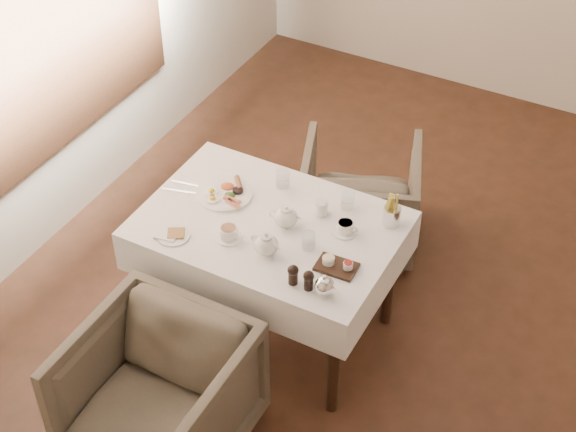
% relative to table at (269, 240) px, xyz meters
% --- Properties ---
extents(table, '(1.28, 0.88, 0.75)m').
position_rel_table_xyz_m(table, '(0.00, 0.00, 0.00)').
color(table, black).
rests_on(table, ground).
extents(armchair_near, '(0.75, 0.77, 0.70)m').
position_rel_table_xyz_m(armchair_near, '(-0.08, -0.91, -0.29)').
color(armchair_near, brown).
rests_on(armchair_near, ground).
extents(armchair_far, '(0.88, 0.89, 0.63)m').
position_rel_table_xyz_m(armchair_far, '(0.11, 0.89, -0.32)').
color(armchair_far, brown).
rests_on(armchair_far, ground).
extents(breakfast_plate, '(0.30, 0.30, 0.04)m').
position_rel_table_xyz_m(breakfast_plate, '(-0.31, 0.09, 0.13)').
color(breakfast_plate, white).
rests_on(breakfast_plate, table).
extents(side_plate, '(0.17, 0.16, 0.02)m').
position_rel_table_xyz_m(side_plate, '(-0.37, -0.31, 0.12)').
color(side_plate, white).
rests_on(side_plate, table).
extents(teapot_centre, '(0.18, 0.16, 0.13)m').
position_rel_table_xyz_m(teapot_centre, '(0.08, 0.02, 0.18)').
color(teapot_centre, white).
rests_on(teapot_centre, table).
extents(teapot_front, '(0.16, 0.13, 0.13)m').
position_rel_table_xyz_m(teapot_front, '(0.10, -0.20, 0.18)').
color(teapot_front, white).
rests_on(teapot_front, table).
extents(creamer, '(0.08, 0.08, 0.08)m').
position_rel_table_xyz_m(creamer, '(0.20, 0.18, 0.16)').
color(creamer, white).
rests_on(creamer, table).
extents(teacup_near, '(0.13, 0.13, 0.07)m').
position_rel_table_xyz_m(teacup_near, '(-0.12, -0.19, 0.15)').
color(teacup_near, white).
rests_on(teacup_near, table).
extents(teacup_far, '(0.13, 0.13, 0.06)m').
position_rel_table_xyz_m(teacup_far, '(0.36, 0.12, 0.15)').
color(teacup_far, white).
rests_on(teacup_far, table).
extents(glass_left, '(0.09, 0.09, 0.10)m').
position_rel_table_xyz_m(glass_left, '(-0.08, 0.29, 0.17)').
color(glass_left, silver).
rests_on(glass_left, table).
extents(glass_mid, '(0.08, 0.08, 0.09)m').
position_rel_table_xyz_m(glass_mid, '(0.26, -0.07, 0.16)').
color(glass_mid, silver).
rests_on(glass_mid, table).
extents(glass_right, '(0.07, 0.07, 0.09)m').
position_rel_table_xyz_m(glass_right, '(0.29, 0.29, 0.16)').
color(glass_right, silver).
rests_on(glass_right, table).
extents(condiment_board, '(0.20, 0.14, 0.05)m').
position_rel_table_xyz_m(condiment_board, '(0.44, -0.13, 0.13)').
color(condiment_board, black).
rests_on(condiment_board, table).
extents(pepper_mill_left, '(0.07, 0.07, 0.11)m').
position_rel_table_xyz_m(pepper_mill_left, '(0.30, -0.32, 0.17)').
color(pepper_mill_left, black).
rests_on(pepper_mill_left, table).
extents(pepper_mill_right, '(0.07, 0.07, 0.11)m').
position_rel_table_xyz_m(pepper_mill_right, '(0.38, -0.31, 0.17)').
color(pepper_mill_right, black).
rests_on(pepper_mill_right, table).
extents(silver_pot, '(0.12, 0.10, 0.12)m').
position_rel_table_xyz_m(silver_pot, '(0.46, -0.31, 0.18)').
color(silver_pot, white).
rests_on(silver_pot, table).
extents(fries_cup, '(0.09, 0.09, 0.18)m').
position_rel_table_xyz_m(fries_cup, '(0.54, 0.28, 0.20)').
color(fries_cup, silver).
rests_on(fries_cup, table).
extents(cutlery_fork, '(0.18, 0.04, 0.00)m').
position_rel_table_xyz_m(cutlery_fork, '(-0.53, 0.07, 0.12)').
color(cutlery_fork, silver).
rests_on(cutlery_fork, table).
extents(cutlery_knife, '(0.19, 0.06, 0.00)m').
position_rel_table_xyz_m(cutlery_knife, '(-0.53, -0.00, 0.12)').
color(cutlery_knife, silver).
rests_on(cutlery_knife, table).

